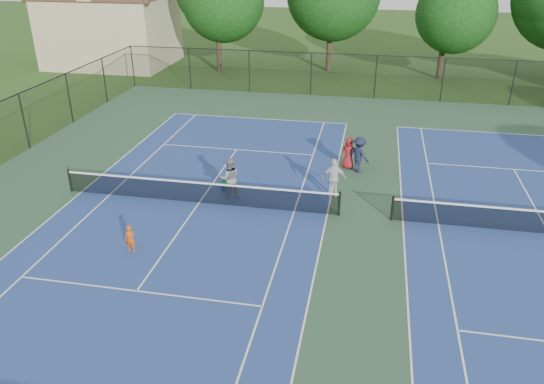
% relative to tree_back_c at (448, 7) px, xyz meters
% --- Properties ---
extents(ground, '(140.00, 140.00, 0.00)m').
position_rel_tree_back_c_xyz_m(ground, '(-5.00, -25.00, -5.48)').
color(ground, '#234716').
rests_on(ground, ground).
extents(court_pad, '(36.00, 36.00, 0.01)m').
position_rel_tree_back_c_xyz_m(court_pad, '(-5.00, -25.00, -5.48)').
color(court_pad, '#2E5339').
rests_on(court_pad, ground).
extents(tennis_court_left, '(12.00, 23.83, 1.07)m').
position_rel_tree_back_c_xyz_m(tennis_court_left, '(-12.00, -25.00, -5.38)').
color(tennis_court_left, navy).
rests_on(tennis_court_left, ground).
extents(perimeter_fence, '(36.08, 36.08, 3.02)m').
position_rel_tree_back_c_xyz_m(perimeter_fence, '(-5.00, -25.00, -3.88)').
color(perimeter_fence, black).
rests_on(perimeter_fence, ground).
extents(tree_back_c, '(6.00, 6.00, 8.40)m').
position_rel_tree_back_c_xyz_m(tree_back_c, '(0.00, 0.00, 0.00)').
color(tree_back_c, '#2D2116').
rests_on(tree_back_c, ground).
extents(clapboard_house, '(10.80, 8.10, 7.65)m').
position_rel_tree_back_c_xyz_m(clapboard_house, '(-28.00, -0.00, -2.39)').
color(clapboard_house, tan).
rests_on(clapboard_house, ground).
extents(child_player, '(0.38, 0.26, 1.03)m').
position_rel_tree_back_c_xyz_m(child_player, '(-13.18, -29.18, -4.96)').
color(child_player, '#D14E0D').
rests_on(child_player, ground).
extents(instructor, '(1.09, 0.98, 1.82)m').
position_rel_tree_back_c_xyz_m(instructor, '(-10.84, -24.20, -4.57)').
color(instructor, gray).
rests_on(instructor, ground).
extents(bystander_a, '(1.09, 0.55, 1.79)m').
position_rel_tree_back_c_xyz_m(bystander_a, '(-6.44, -23.32, -4.58)').
color(bystander_a, silver).
rests_on(bystander_a, ground).
extents(bystander_b, '(1.30, 1.21, 1.76)m').
position_rel_tree_back_c_xyz_m(bystander_b, '(-5.49, -20.33, -4.60)').
color(bystander_b, '#181D36').
rests_on(bystander_b, ground).
extents(bystander_c, '(0.81, 0.58, 1.57)m').
position_rel_tree_back_c_xyz_m(bystander_c, '(-6.00, -19.94, -4.70)').
color(bystander_c, maroon).
rests_on(bystander_c, ground).
extents(ball_crate, '(0.43, 0.40, 0.27)m').
position_rel_tree_back_c_xyz_m(ball_crate, '(-11.18, -23.55, -5.34)').
color(ball_crate, navy).
rests_on(ball_crate, ground).
extents(ball_hopper, '(0.38, 0.33, 0.37)m').
position_rel_tree_back_c_xyz_m(ball_hopper, '(-11.18, -23.55, -5.02)').
color(ball_hopper, green).
rests_on(ball_hopper, ball_crate).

